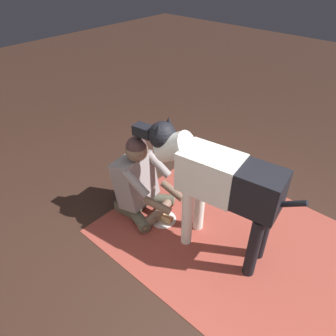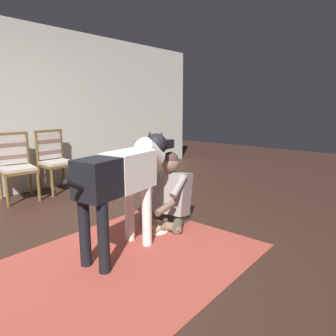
{
  "view_description": "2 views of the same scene",
  "coord_description": "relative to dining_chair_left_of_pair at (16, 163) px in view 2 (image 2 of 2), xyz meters",
  "views": [
    {
      "loc": [
        -0.84,
        1.73,
        2.27
      ],
      "look_at": [
        0.62,
        0.09,
        0.68
      ],
      "focal_mm": 33.92,
      "sensor_mm": 36.0,
      "label": 1
    },
    {
      "loc": [
        -1.67,
        -2.07,
        1.38
      ],
      "look_at": [
        0.63,
        -0.15,
        0.76
      ],
      "focal_mm": 32.89,
      "sensor_mm": 36.0,
      "label": 2
    }
  ],
  "objects": [
    {
      "name": "large_dog",
      "position": [
        -0.08,
        -2.44,
        0.19
      ],
      "size": [
        1.48,
        0.41,
        1.11
      ],
      "color": "white",
      "rests_on": "ground"
    },
    {
      "name": "person_sitting_on_floor",
      "position": [
        0.7,
        -2.33,
        -0.19
      ],
      "size": [
        0.69,
        0.57,
        0.85
      ],
      "color": "#535040",
      "rests_on": "ground"
    },
    {
      "name": "hot_dog_on_plate",
      "position": [
        0.43,
        -2.37,
        -0.52
      ],
      "size": [
        0.26,
        0.26,
        0.06
      ],
      "color": "silver",
      "rests_on": "ground"
    },
    {
      "name": "dining_chair_right_of_pair",
      "position": [
        0.6,
        0.0,
        0.0
      ],
      "size": [
        0.48,
        0.48,
        0.98
      ],
      "color": "brown",
      "rests_on": "ground"
    },
    {
      "name": "ground_plane",
      "position": [
        -0.28,
        -2.44,
        -0.54
      ],
      "size": [
        16.02,
        16.02,
        0.0
      ],
      "primitive_type": "plane",
      "color": "#362119"
    },
    {
      "name": "area_rug",
      "position": [
        -0.33,
        -2.61,
        -0.54
      ],
      "size": [
        2.49,
        1.78,
        0.01
      ],
      "primitive_type": "cube",
      "color": "#9C4033",
      "rests_on": "ground"
    },
    {
      "name": "dining_chair_left_of_pair",
      "position": [
        0.0,
        0.0,
        0.0
      ],
      "size": [
        0.54,
        0.54,
        0.98
      ],
      "color": "brown",
      "rests_on": "ground"
    }
  ]
}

